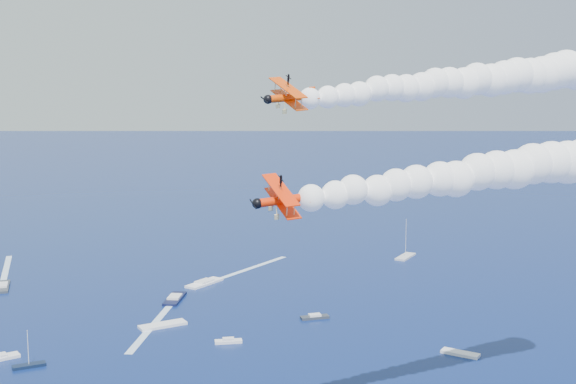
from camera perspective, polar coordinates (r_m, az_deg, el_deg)
name	(u,v)px	position (r m, az deg, el deg)	size (l,w,h in m)	color
biplane_lead	(291,97)	(99.49, 0.21, 7.35)	(7.64, 8.57, 5.16)	#F04305
biplane_trail	(285,200)	(78.04, -0.26, -0.62)	(6.95, 7.79, 4.70)	#FF2C05
smoke_trail_lead	(498,78)	(119.25, 15.95, 8.52)	(72.33, 11.74, 12.98)	white
smoke_trail_trail	(559,162)	(95.45, 20.29, 2.17)	(72.43, 9.81, 12.98)	white
spectator_boats	(94,317)	(209.16, -14.78, -9.38)	(226.75, 170.64, 0.70)	white
boat_wakes	(136,284)	(240.53, -11.73, -7.01)	(98.40, 117.78, 0.04)	white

